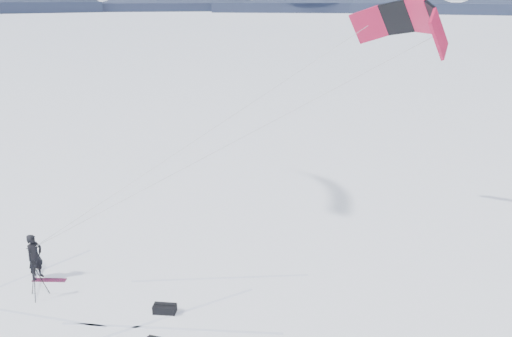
{
  "coord_description": "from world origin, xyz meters",
  "views": [
    {
      "loc": [
        7.13,
        -15.73,
        10.86
      ],
      "look_at": [
        7.35,
        3.82,
        3.99
      ],
      "focal_mm": 35.0,
      "sensor_mm": 36.0,
      "label": 1
    }
  ],
  "objects_px": {
    "tripod": "(36,274)",
    "gear_bag_a": "(165,309)",
    "snowboard": "(49,280)",
    "snowkiter": "(38,278)"
  },
  "relations": [
    {
      "from": "tripod",
      "to": "gear_bag_a",
      "type": "relative_size",
      "value": 1.74
    },
    {
      "from": "snowboard",
      "to": "gear_bag_a",
      "type": "height_order",
      "value": "gear_bag_a"
    },
    {
      "from": "tripod",
      "to": "gear_bag_a",
      "type": "bearing_deg",
      "value": -43.82
    },
    {
      "from": "snowkiter",
      "to": "gear_bag_a",
      "type": "bearing_deg",
      "value": -89.26
    },
    {
      "from": "snowkiter",
      "to": "snowboard",
      "type": "xyz_separation_m",
      "value": [
        0.51,
        -0.19,
        0.02
      ]
    },
    {
      "from": "tripod",
      "to": "snowboard",
      "type": "bearing_deg",
      "value": 60.45
    },
    {
      "from": "snowkiter",
      "to": "tripod",
      "type": "bearing_deg",
      "value": -133.0
    },
    {
      "from": "snowkiter",
      "to": "tripod",
      "type": "xyz_separation_m",
      "value": [
        0.56,
        -1.31,
        0.96
      ]
    },
    {
      "from": "tripod",
      "to": "snowkiter",
      "type": "bearing_deg",
      "value": 81.16
    },
    {
      "from": "tripod",
      "to": "gear_bag_a",
      "type": "distance_m",
      "value": 5.11
    }
  ]
}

